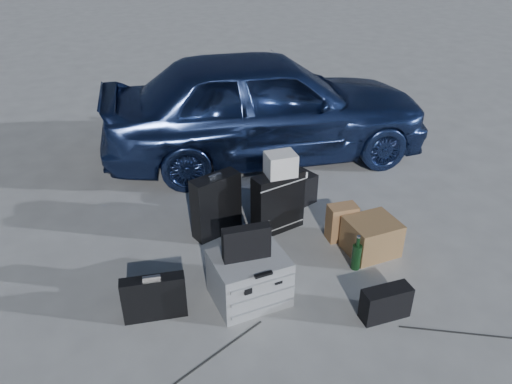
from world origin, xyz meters
TOP-DOWN VIEW (x-y plane):
  - ground at (0.00, 0.00)m, footprint 60.00×60.00m
  - car at (0.72, 2.35)m, footprint 4.14×2.45m
  - pelican_case at (-0.62, 0.05)m, footprint 0.58×0.49m
  - laptop_bag at (-0.64, 0.06)m, footprint 0.38×0.16m
  - briefcase at (-1.35, 0.19)m, footprint 0.49×0.22m
  - suitcase_left at (-0.49, 1.03)m, footprint 0.49×0.26m
  - suitcase_right at (0.06, 0.82)m, footprint 0.52×0.23m
  - white_carton at (0.07, 0.81)m, footprint 0.30×0.25m
  - duffel_bag at (0.34, 1.13)m, footprint 0.68×0.41m
  - flat_box_white at (0.34, 1.14)m, footprint 0.43×0.39m
  - flat_box_black at (0.33, 1.13)m, footprint 0.30×0.23m
  - kraft_bag at (0.52, 0.41)m, footprint 0.29×0.21m
  - cardboard_box at (0.64, 0.12)m, footprint 0.46×0.41m
  - messenger_bag at (0.21, -0.60)m, footprint 0.40×0.19m
  - green_bottle at (0.37, -0.02)m, footprint 0.09×0.09m

SIDE VIEW (x-z plane):
  - ground at x=0.00m, z-range 0.00..0.00m
  - messenger_bag at x=0.21m, z-range 0.00..0.27m
  - duffel_bag at x=0.34m, z-range 0.00..0.32m
  - cardboard_box at x=0.64m, z-range 0.00..0.32m
  - green_bottle at x=0.37m, z-range 0.00..0.32m
  - kraft_bag at x=0.52m, z-range 0.00..0.35m
  - briefcase at x=-1.35m, z-range 0.00..0.37m
  - pelican_case at x=-0.62m, z-range 0.00..0.41m
  - suitcase_right at x=0.06m, z-range 0.00..0.60m
  - suitcase_left at x=-0.49m, z-range 0.00..0.61m
  - flat_box_white at x=0.34m, z-range 0.32..0.38m
  - flat_box_black at x=0.33m, z-range 0.38..0.44m
  - laptop_bag at x=-0.64m, z-range 0.41..0.68m
  - car at x=0.72m, z-range 0.00..1.32m
  - white_carton at x=0.07m, z-range 0.60..0.81m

